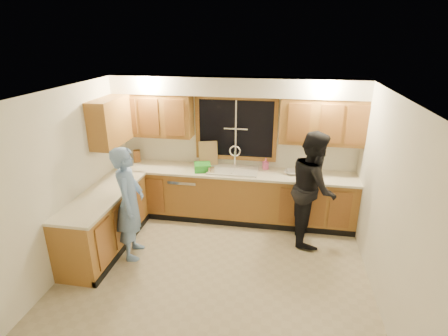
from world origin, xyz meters
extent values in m
plane|color=#B4A78A|center=(0.00, 0.00, 0.00)|extent=(4.20, 4.20, 0.00)
plane|color=silver|center=(0.00, 0.00, 2.50)|extent=(4.20, 4.20, 0.00)
plane|color=white|center=(0.00, 1.90, 1.25)|extent=(4.20, 0.00, 4.20)
plane|color=white|center=(-2.10, 0.00, 1.25)|extent=(0.00, 3.80, 3.80)
plane|color=white|center=(2.10, 0.00, 1.25)|extent=(0.00, 3.80, 3.80)
cube|color=#A16C2E|center=(0.00, 1.60, 0.44)|extent=(4.20, 0.60, 0.88)
cube|color=#A16C2E|center=(-1.80, 0.35, 0.44)|extent=(0.60, 1.90, 0.88)
cube|color=#F0E7CA|center=(0.00, 1.58, 0.90)|extent=(4.20, 0.63, 0.04)
cube|color=#F0E7CA|center=(-1.79, 0.35, 0.90)|extent=(0.63, 1.90, 0.04)
cube|color=#A16C2E|center=(-1.43, 1.73, 1.83)|extent=(1.35, 0.33, 0.75)
cube|color=#A16C2E|center=(1.43, 1.73, 1.83)|extent=(1.35, 0.33, 0.75)
cube|color=#A16C2E|center=(-1.94, 1.12, 1.83)|extent=(0.33, 0.90, 0.75)
cube|color=white|center=(0.00, 1.72, 2.35)|extent=(4.20, 0.35, 0.30)
cube|color=black|center=(0.00, 1.90, 1.60)|extent=(1.30, 0.01, 1.00)
cube|color=#A16C2E|center=(0.00, 1.89, 2.14)|extent=(1.44, 0.03, 0.07)
cube|color=#A16C2E|center=(0.00, 1.89, 1.07)|extent=(1.44, 0.03, 0.07)
cube|color=#A16C2E|center=(-0.69, 1.89, 1.60)|extent=(0.07, 0.03, 1.00)
cube|color=#A16C2E|center=(0.69, 1.89, 1.60)|extent=(0.07, 0.03, 1.00)
cube|color=silver|center=(0.00, 1.60, 0.93)|extent=(0.86, 0.52, 0.03)
cube|color=silver|center=(-0.21, 1.60, 0.84)|extent=(0.38, 0.42, 0.18)
cube|color=silver|center=(0.21, 1.60, 0.84)|extent=(0.38, 0.42, 0.18)
cylinder|color=white|center=(0.00, 1.80, 1.08)|extent=(0.04, 0.04, 0.28)
torus|color=white|center=(0.00, 1.80, 1.22)|extent=(0.21, 0.03, 0.21)
cube|color=white|center=(-0.85, 1.59, 0.41)|extent=(0.60, 0.56, 0.82)
cube|color=white|center=(-1.80, -0.22, 0.45)|extent=(0.58, 0.75, 0.90)
imported|color=#7096D4|center=(-1.31, 0.24, 0.86)|extent=(0.52, 0.69, 1.71)
imported|color=black|center=(1.33, 1.14, 0.91)|extent=(0.72, 0.91, 1.81)
cube|color=#955C29|center=(-1.83, 1.76, 1.03)|extent=(0.15, 0.14, 0.22)
cube|color=tan|center=(-0.48, 1.79, 1.14)|extent=(0.35, 0.22, 0.44)
cube|color=green|center=(-0.53, 1.52, 0.98)|extent=(0.34, 0.33, 0.13)
imported|color=#E45699|center=(0.55, 1.79, 1.02)|extent=(0.12, 0.12, 0.20)
imported|color=silver|center=(1.00, 1.63, 0.95)|extent=(0.27, 0.27, 0.06)
cylinder|color=beige|center=(-0.38, 1.42, 0.98)|extent=(0.08, 0.08, 0.11)
cylinder|color=beige|center=(-0.32, 1.40, 0.98)|extent=(0.09, 0.09, 0.12)
camera|label=1|loc=(0.81, -3.99, 3.15)|focal=28.00mm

